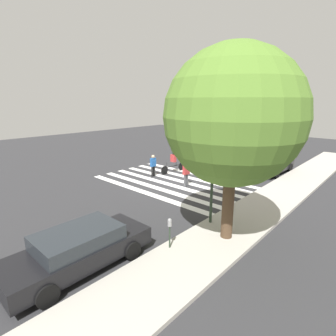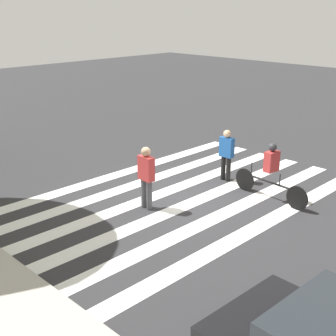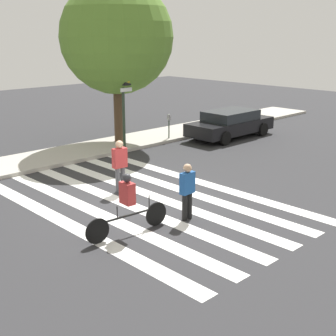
{
  "view_description": "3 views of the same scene",
  "coord_description": "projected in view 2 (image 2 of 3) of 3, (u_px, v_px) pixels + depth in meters",
  "views": [
    {
      "loc": [
        12.52,
        10.99,
        5.3
      ],
      "look_at": [
        0.82,
        0.32,
        1.18
      ],
      "focal_mm": 28.0,
      "sensor_mm": 36.0,
      "label": 1
    },
    {
      "loc": [
        -8.24,
        8.74,
        5.02
      ],
      "look_at": [
        0.27,
        0.2,
        0.82
      ],
      "focal_mm": 50.0,
      "sensor_mm": 36.0,
      "label": 2
    },
    {
      "loc": [
        -8.69,
        -10.15,
        4.91
      ],
      "look_at": [
        0.65,
        -0.42,
        1.0
      ],
      "focal_mm": 50.0,
      "sensor_mm": 36.0,
      "label": 3
    }
  ],
  "objects": [
    {
      "name": "cyclist_near_curb",
      "position": [
        271.0,
        170.0,
        12.53
      ],
      "size": [
        2.41,
        0.42,
        1.6
      ],
      "rotation": [
        0.0,
        0.0,
        -0.09
      ],
      "color": "black",
      "rests_on": "ground_plane"
    },
    {
      "name": "pedestrian_child_with_backpack",
      "position": [
        146.0,
        174.0,
        11.94
      ],
      "size": [
        0.48,
        0.25,
        1.67
      ],
      "rotation": [
        0.0,
        0.0,
        3.07
      ],
      "color": "#4C4C51",
      "rests_on": "ground_plane"
    },
    {
      "name": "pedestrian_adult_blue_shirt",
      "position": [
        226.0,
        152.0,
        13.94
      ],
      "size": [
        0.44,
        0.23,
        1.57
      ],
      "rotation": [
        0.0,
        0.0,
        3.18
      ],
      "color": "black",
      "rests_on": "ground_plane"
    },
    {
      "name": "ground_plane",
      "position": [
        180.0,
        197.0,
        12.99
      ],
      "size": [
        60.0,
        60.0,
        0.0
      ],
      "primitive_type": "plane",
      "color": "#2D2D30"
    },
    {
      "name": "crosswalk_stripes",
      "position": [
        180.0,
        196.0,
        12.99
      ],
      "size": [
        5.72,
        10.0,
        0.01
      ],
      "color": "white",
      "rests_on": "ground_plane"
    }
  ]
}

